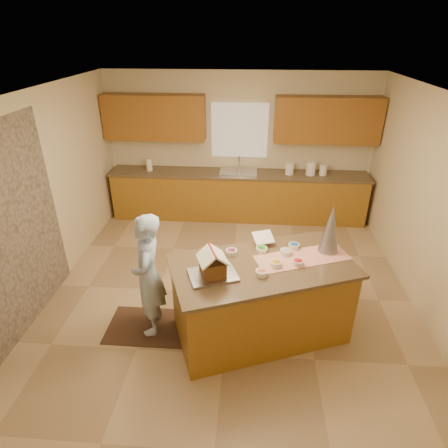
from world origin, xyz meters
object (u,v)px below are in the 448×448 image
at_px(island_base, 261,301).
at_px(tinsel_tree, 331,229).
at_px(boy, 148,276).
at_px(gingerbread_house, 213,265).

height_order(island_base, tinsel_tree, tinsel_tree).
relative_size(tinsel_tree, boy, 0.38).
bearing_deg(tinsel_tree, boy, -169.97).
xyz_separation_m(island_base, boy, (-1.32, -0.02, 0.31)).
xyz_separation_m(boy, gingerbread_house, (0.78, -0.24, 0.35)).
xyz_separation_m(tinsel_tree, gingerbread_house, (-1.31, -0.61, -0.16)).
distance_m(boy, gingerbread_house, 0.89).
bearing_deg(island_base, boy, 160.10).
bearing_deg(gingerbread_house, island_base, 25.95).
relative_size(boy, gingerbread_house, 4.00).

